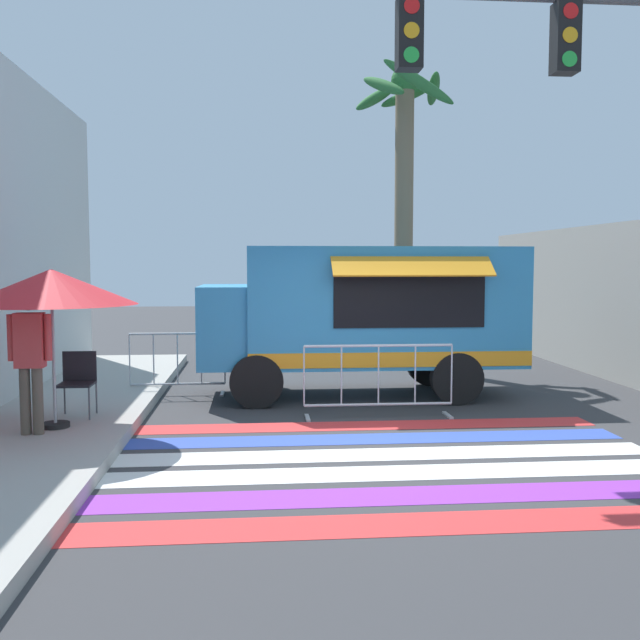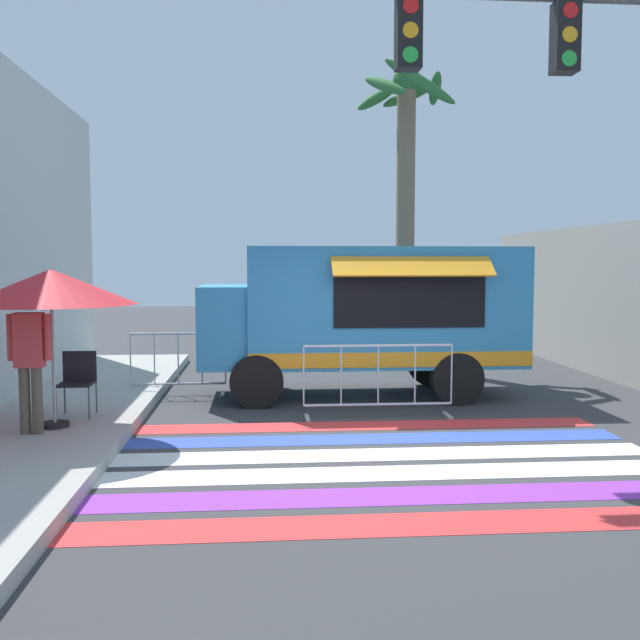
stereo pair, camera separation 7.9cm
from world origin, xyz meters
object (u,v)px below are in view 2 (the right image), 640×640
at_px(patio_umbrella, 51,287).
at_px(barricade_front, 378,381).
at_px(food_truck, 358,311).
at_px(traffic_signal_pole, 569,99).
at_px(palm_tree, 405,175).
at_px(barricade_side, 178,365).
at_px(folding_chair, 78,377).
at_px(vendor_person, 30,352).

bearing_deg(patio_umbrella, barricade_front, 12.24).
xyz_separation_m(food_truck, traffic_signal_pole, (2.38, -2.85, 2.95)).
bearing_deg(patio_umbrella, palm_tree, 46.24).
height_order(barricade_side, palm_tree, palm_tree).
bearing_deg(folding_chair, traffic_signal_pole, -0.90).
height_order(folding_chair, barricade_side, barricade_side).
distance_m(patio_umbrella, vendor_person, 0.89).
bearing_deg(food_truck, palm_tree, 66.13).
bearing_deg(barricade_side, palm_tree, 33.46).
relative_size(folding_chair, barricade_front, 0.40).
height_order(patio_umbrella, barricade_side, patio_umbrella).
bearing_deg(patio_umbrella, barricade_side, 67.91).
xyz_separation_m(traffic_signal_pole, folding_chair, (-6.58, 0.83, -3.72)).
relative_size(traffic_signal_pole, barricade_front, 2.79).
bearing_deg(traffic_signal_pole, food_truck, 129.93).
bearing_deg(food_truck, barricade_front, -88.02).
distance_m(patio_umbrella, barricade_side, 3.57).
xyz_separation_m(traffic_signal_pole, palm_tree, (-0.92, 6.15, -0.22)).
height_order(traffic_signal_pole, barricade_front, traffic_signal_pole).
bearing_deg(vendor_person, patio_umbrella, 66.34).
bearing_deg(barricade_front, food_truck, 91.98).
height_order(vendor_person, palm_tree, palm_tree).
height_order(traffic_signal_pole, patio_umbrella, traffic_signal_pole).
bearing_deg(folding_chair, patio_umbrella, -93.04).
height_order(patio_umbrella, barricade_front, patio_umbrella).
distance_m(barricade_front, palm_tree, 6.41).
distance_m(food_truck, traffic_signal_pole, 4.74).
bearing_deg(palm_tree, food_truck, -113.87).
bearing_deg(barricade_side, vendor_person, -112.55).
height_order(food_truck, barricade_side, food_truck).
distance_m(vendor_person, barricade_side, 3.73).
xyz_separation_m(food_truck, patio_umbrella, (-4.32, -2.73, 0.50)).
distance_m(food_truck, palm_tree, 4.52).
height_order(folding_chair, palm_tree, palm_tree).
xyz_separation_m(patio_umbrella, barricade_front, (4.38, 0.95, -1.42)).
distance_m(food_truck, barricade_side, 3.24).
distance_m(barricade_side, palm_tree, 6.57).
distance_m(food_truck, folding_chair, 4.72).
bearing_deg(palm_tree, patio_umbrella, -133.76).
bearing_deg(food_truck, barricade_side, 174.51).
bearing_deg(folding_chair, barricade_front, 9.42).
distance_m(folding_chair, barricade_front, 4.27).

